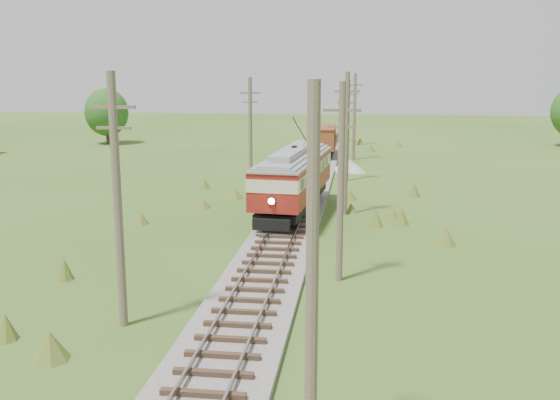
# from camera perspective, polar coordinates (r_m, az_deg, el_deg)

# --- Properties ---
(railbed_main) EXTENTS (3.60, 96.00, 0.57)m
(railbed_main) POSITION_cam_1_polar(r_m,az_deg,el_deg) (43.29, 1.81, -0.09)
(railbed_main) COLOR #605B54
(railbed_main) RESTS_ON ground
(streetcar) EXTENTS (4.01, 12.69, 5.75)m
(streetcar) POSITION_cam_1_polar(r_m,az_deg,el_deg) (39.17, 1.30, 2.35)
(streetcar) COLOR black
(streetcar) RESTS_ON ground
(gondola) EXTENTS (3.01, 8.62, 2.84)m
(gondola) POSITION_cam_1_polar(r_m,az_deg,el_deg) (66.83, 3.86, 5.66)
(gondola) COLOR black
(gondola) RESTS_ON ground
(gravel_pile) EXTENTS (3.24, 3.43, 1.18)m
(gravel_pile) POSITION_cam_1_polar(r_m,az_deg,el_deg) (58.07, 6.34, 3.19)
(gravel_pile) COLOR gray
(gravel_pile) RESTS_ON ground
(utility_pole_r_1) EXTENTS (0.30, 0.30, 8.80)m
(utility_pole_r_1) POSITION_cam_1_polar(r_m,az_deg,el_deg) (13.99, 2.95, -7.33)
(utility_pole_r_1) COLOR brown
(utility_pole_r_1) RESTS_ON ground
(utility_pole_r_2) EXTENTS (1.60, 0.30, 8.60)m
(utility_pole_r_2) POSITION_cam_1_polar(r_m,az_deg,el_deg) (26.60, 5.58, 1.75)
(utility_pole_r_2) COLOR brown
(utility_pole_r_2) RESTS_ON ground
(utility_pole_r_3) EXTENTS (1.60, 0.30, 9.00)m
(utility_pole_r_3) POSITION_cam_1_polar(r_m,az_deg,el_deg) (39.45, 6.07, 5.23)
(utility_pole_r_3) COLOR brown
(utility_pole_r_3) RESTS_ON ground
(utility_pole_r_4) EXTENTS (1.60, 0.30, 8.40)m
(utility_pole_r_4) POSITION_cam_1_polar(r_m,az_deg,el_deg) (52.41, 6.20, 6.45)
(utility_pole_r_4) COLOR brown
(utility_pole_r_4) RESTS_ON ground
(utility_pole_r_5) EXTENTS (1.60, 0.30, 8.90)m
(utility_pole_r_5) POSITION_cam_1_polar(r_m,az_deg,el_deg) (65.35, 6.82, 7.65)
(utility_pole_r_5) COLOR brown
(utility_pole_r_5) RESTS_ON ground
(utility_pole_r_6) EXTENTS (1.60, 0.30, 8.70)m
(utility_pole_r_6) POSITION_cam_1_polar(r_m,az_deg,el_deg) (78.33, 6.79, 8.21)
(utility_pole_r_6) COLOR brown
(utility_pole_r_6) RESTS_ON ground
(utility_pole_l_a) EXTENTS (1.60, 0.30, 9.00)m
(utility_pole_l_a) POSITION_cam_1_polar(r_m,az_deg,el_deg) (22.25, -14.64, 0.04)
(utility_pole_l_a) COLOR brown
(utility_pole_l_a) RESTS_ON ground
(utility_pole_l_b) EXTENTS (1.60, 0.30, 8.60)m
(utility_pole_l_b) POSITION_cam_1_polar(r_m,az_deg,el_deg) (49.17, -2.73, 6.29)
(utility_pole_l_b) COLOR brown
(utility_pole_l_b) RESTS_ON ground
(tree_mid_a) EXTENTS (5.46, 5.46, 7.03)m
(tree_mid_a) POSITION_cam_1_polar(r_m,az_deg,el_deg) (82.83, -15.57, 7.74)
(tree_mid_a) COLOR #38281C
(tree_mid_a) RESTS_ON ground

